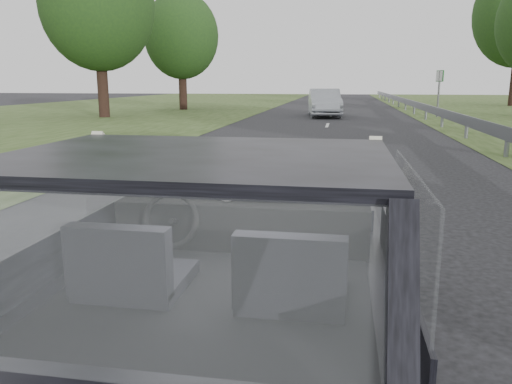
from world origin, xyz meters
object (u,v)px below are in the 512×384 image
at_px(other_car, 324,103).
at_px(highway_sign, 439,94).
at_px(subject_car, 223,275).
at_px(cat, 265,186).

distance_m(other_car, highway_sign, 5.62).
xyz_separation_m(subject_car, highway_sign, (5.24, 23.87, 0.42)).
bearing_deg(subject_car, cat, 76.94).
xyz_separation_m(subject_car, other_car, (-0.34, 23.40, -0.03)).
xyz_separation_m(cat, other_car, (-0.48, 22.80, -0.40)).
relative_size(subject_car, cat, 6.40).
distance_m(subject_car, highway_sign, 24.44).
bearing_deg(other_car, cat, -95.31).
height_order(subject_car, other_car, subject_car).
bearing_deg(subject_car, other_car, 90.83).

